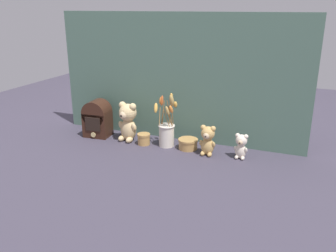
{
  "coord_description": "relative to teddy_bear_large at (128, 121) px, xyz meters",
  "views": [
    {
      "loc": [
        0.71,
        -1.78,
        0.78
      ],
      "look_at": [
        0.0,
        0.02,
        0.13
      ],
      "focal_mm": 38.0,
      "sensor_mm": 36.0,
      "label": 1
    }
  ],
  "objects": [
    {
      "name": "ground_plane",
      "position": [
        0.26,
        -0.02,
        -0.13
      ],
      "size": [
        4.0,
        4.0,
        0.0
      ],
      "primitive_type": "plane",
      "color": "#3D3847"
    },
    {
      "name": "backdrop_wall",
      "position": [
        0.26,
        0.14,
        0.25
      ],
      "size": [
        1.52,
        0.02,
        0.75
      ],
      "color": "#4C6B5B",
      "rests_on": "ground"
    },
    {
      "name": "teddy_bear_large",
      "position": [
        0.0,
        0.0,
        0.0
      ],
      "size": [
        0.13,
        0.12,
        0.24
      ],
      "color": "#DBBC84",
      "rests_on": "ground"
    },
    {
      "name": "teddy_bear_medium",
      "position": [
        0.51,
        -0.04,
        -0.04
      ],
      "size": [
        0.09,
        0.09,
        0.17
      ],
      "color": "tan",
      "rests_on": "ground"
    },
    {
      "name": "teddy_bear_small",
      "position": [
        0.69,
        -0.02,
        -0.05
      ],
      "size": [
        0.08,
        0.07,
        0.14
      ],
      "color": "beige",
      "rests_on": "ground"
    },
    {
      "name": "flower_vase",
      "position": [
        0.25,
        0.0,
        -0.03
      ],
      "size": [
        0.14,
        0.11,
        0.32
      ],
      "color": "silver",
      "rests_on": "ground"
    },
    {
      "name": "vintage_radio",
      "position": [
        -0.22,
        0.0,
        -0.01
      ],
      "size": [
        0.16,
        0.14,
        0.23
      ],
      "color": "#381E14",
      "rests_on": "ground"
    },
    {
      "name": "decorative_tin_tall",
      "position": [
        0.12,
        -0.02,
        -0.09
      ],
      "size": [
        0.08,
        0.08,
        0.07
      ],
      "color": "tan",
      "rests_on": "ground"
    },
    {
      "name": "decorative_tin_short",
      "position": [
        0.38,
        0.01,
        -0.09
      ],
      "size": [
        0.11,
        0.11,
        0.06
      ],
      "color": "tan",
      "rests_on": "ground"
    }
  ]
}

